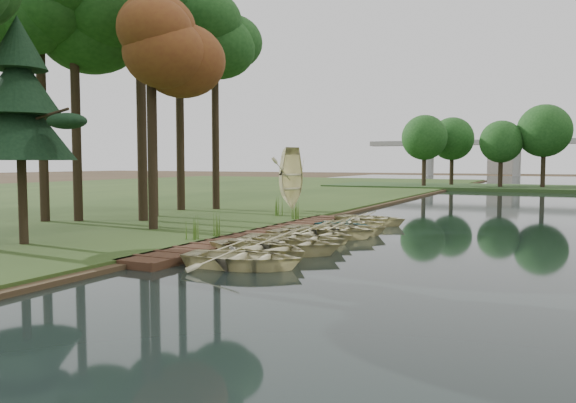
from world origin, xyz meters
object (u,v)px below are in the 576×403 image
at_px(rowboat_1, 260,246).
at_px(pine_tree, 19,103).
at_px(stored_rowboat, 291,204).
at_px(boardwalk, 262,235).
at_px(rowboat_0, 243,255).
at_px(rowboat_2, 285,242).

xyz_separation_m(rowboat_1, pine_tree, (-8.41, -2.42, 4.91)).
bearing_deg(stored_rowboat, boardwalk, -139.96).
bearing_deg(boardwalk, rowboat_1, -61.86).
bearing_deg(rowboat_0, rowboat_2, -8.05).
bearing_deg(stored_rowboat, rowboat_1, -137.07).
xyz_separation_m(boardwalk, pine_tree, (-6.02, -6.89, 5.22)).
bearing_deg(rowboat_0, stored_rowboat, 11.97).
distance_m(rowboat_1, rowboat_2, 1.26).
bearing_deg(boardwalk, pine_tree, -131.13).
relative_size(rowboat_0, stored_rowboat, 0.96).
bearing_deg(pine_tree, rowboat_2, 22.44).
bearing_deg(rowboat_1, pine_tree, 122.60).
relative_size(rowboat_1, rowboat_2, 1.00).
height_order(rowboat_1, pine_tree, pine_tree).
xyz_separation_m(rowboat_0, stored_rowboat, (-6.34, 16.44, 0.26)).
bearing_deg(pine_tree, rowboat_1, 16.03).
distance_m(rowboat_1, stored_rowboat, 15.80).
bearing_deg(rowboat_2, pine_tree, 108.24).
bearing_deg(rowboat_2, rowboat_0, 176.86).
xyz_separation_m(stored_rowboat, pine_tree, (-2.49, -17.06, 4.67)).
distance_m(rowboat_0, pine_tree, 10.14).
xyz_separation_m(rowboat_1, rowboat_2, (0.36, 1.21, 0.00)).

